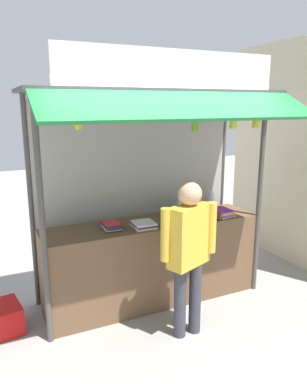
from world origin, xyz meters
The scene contains 16 objects.
ground_plane centered at (0.00, 0.00, 0.00)m, with size 20.00×20.00×0.00m, color gray.
stall_counter centered at (0.00, 0.00, 0.48)m, with size 2.51×0.58×0.96m, color brown.
stall_structure centered at (0.00, 0.14, 1.66)m, with size 2.71×1.50×2.76m.
water_bottle_back_left centered at (0.42, 0.14, 1.09)m, with size 0.08×0.08×0.27m.
water_bottle_mid_left centered at (0.82, 0.10, 1.08)m, with size 0.07×0.07×0.26m.
water_bottle_center centered at (0.56, 0.04, 1.08)m, with size 0.07×0.07×0.24m.
magazine_stack_front_left centered at (0.25, -0.18, 0.98)m, with size 0.19×0.30×0.04m.
magazine_stack_rear_center centered at (0.84, -0.12, 1.00)m, with size 0.25×0.31×0.08m.
magazine_stack_right centered at (-0.51, -0.03, 1.00)m, with size 0.20×0.25×0.07m.
magazine_stack_back_right centered at (-0.17, -0.12, 0.99)m, with size 0.25×0.27×0.06m.
banana_bunch_inner_right centered at (0.28, -0.39, 2.06)m, with size 0.10×0.09×0.29m.
banana_bunch_inner_left centered at (1.05, -0.39, 2.08)m, with size 0.10×0.10×0.28m.
banana_bunch_leftmost centered at (0.74, -0.39, 2.08)m, with size 0.10×0.10×0.28m.
banana_bunch_rightmost centered at (-0.91, -0.39, 2.11)m, with size 0.09×0.08×0.23m.
vendor_person centered at (0.02, -0.75, 0.94)m, with size 0.59×0.34×1.57m.
neighbour_wall centered at (2.34, 0.30, 1.57)m, with size 0.20×2.40×3.13m, color beige.
Camera 1 is at (-1.69, -3.62, 2.26)m, focal length 34.64 mm.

